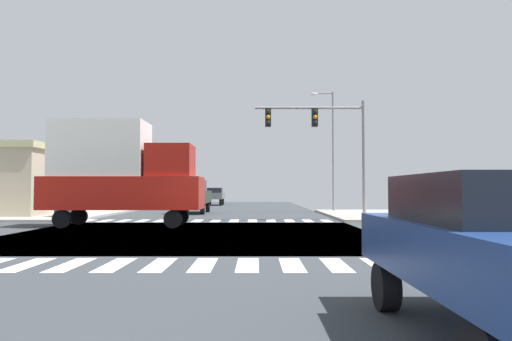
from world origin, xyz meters
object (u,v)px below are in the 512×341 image
object	(u,v)px
traffic_signal_mast	(323,132)
pickup_trailing_1	(195,195)
box_truck_leading_1	(120,171)
sedan_queued_4	(216,195)
sedan_crossing_3	(489,243)
street_lamp	(331,141)
sedan_farside_2	(182,195)

from	to	relation	value
traffic_signal_mast	pickup_trailing_1	xyz separation A→B (m)	(-8.10, 7.46, -3.61)
box_truck_leading_1	sedan_queued_4	bearing A→B (deg)	176.21
traffic_signal_mast	pickup_trailing_1	world-z (taller)	traffic_signal_mast
traffic_signal_mast	box_truck_leading_1	bearing A→B (deg)	-157.34
pickup_trailing_1	sedan_crossing_3	bearing A→B (deg)	104.13
street_lamp	box_truck_leading_1	size ratio (longest dim) A/B	1.25
sedan_farside_2	sedan_crossing_3	bearing A→B (deg)	103.97
box_truck_leading_1	pickup_trailing_1	bearing A→B (deg)	170.75
traffic_signal_mast	sedan_farside_2	size ratio (longest dim) A/B	1.55
sedan_farside_2	box_truck_leading_1	world-z (taller)	box_truck_leading_1
sedan_crossing_3	box_truck_leading_1	bearing A→B (deg)	118.82
sedan_crossing_3	pickup_trailing_1	xyz separation A→B (m)	(-7.00, 27.80, 0.17)
street_lamp	sedan_farside_2	world-z (taller)	street_lamp
traffic_signal_mast	sedan_queued_4	world-z (taller)	traffic_signal_mast
sedan_farside_2	sedan_queued_4	bearing A→B (deg)	-123.06
sedan_queued_4	pickup_trailing_1	world-z (taller)	pickup_trailing_1
street_lamp	pickup_trailing_1	distance (m)	10.86
sedan_farside_2	box_truck_leading_1	xyz separation A→B (m)	(1.10, -24.03, 1.45)
traffic_signal_mast	box_truck_leading_1	size ratio (longest dim) A/B	0.92
sedan_farside_2	sedan_crossing_3	distance (m)	41.42
traffic_signal_mast	pickup_trailing_1	bearing A→B (deg)	137.35
sedan_crossing_3	sedan_queued_4	distance (m)	45.35
box_truck_leading_1	traffic_signal_mast	bearing A→B (deg)	112.66
street_lamp	box_truck_leading_1	xyz separation A→B (m)	(-11.89, -12.97, -2.76)
traffic_signal_mast	box_truck_leading_1	distance (m)	11.08
street_lamp	sedan_queued_4	world-z (taller)	street_lamp
sedan_farside_2	traffic_signal_mast	bearing A→B (deg)	119.22
traffic_signal_mast	sedan_queued_4	size ratio (longest dim) A/B	1.55
street_lamp	box_truck_leading_1	distance (m)	17.81
traffic_signal_mast	box_truck_leading_1	world-z (taller)	traffic_signal_mast
sedan_farside_2	box_truck_leading_1	distance (m)	24.10
traffic_signal_mast	sedan_queued_4	bearing A→B (deg)	108.33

